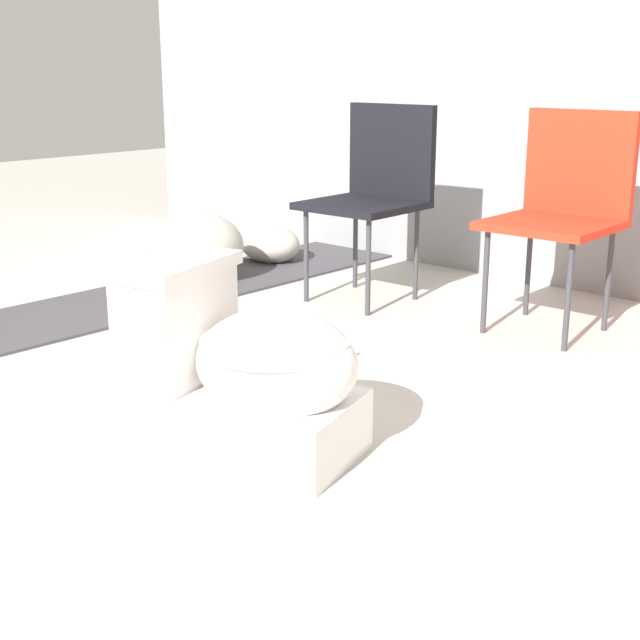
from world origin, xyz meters
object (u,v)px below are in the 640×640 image
at_px(toilet, 245,373).
at_px(boulder_far, 270,244).
at_px(folding_chair_middle, 565,197).
at_px(folding_chair_left, 377,181).
at_px(boulder_near, 196,247).

bearing_deg(toilet, boulder_far, 118.33).
bearing_deg(folding_chair_middle, folding_chair_left, -83.25).
relative_size(boulder_near, boulder_far, 1.30).
distance_m(toilet, folding_chair_middle, 1.66).
distance_m(folding_chair_left, boulder_near, 0.94).
bearing_deg(toilet, boulder_near, 128.27).
relative_size(folding_chair_left, boulder_far, 2.38).
bearing_deg(boulder_near, boulder_far, 94.87).
height_order(folding_chair_middle, boulder_far, folding_chair_middle).
bearing_deg(boulder_far, folding_chair_middle, -2.12).
bearing_deg(folding_chair_middle, boulder_near, -74.91).
relative_size(folding_chair_left, boulder_near, 1.84).
xyz_separation_m(folding_chair_middle, boulder_near, (-1.62, -0.47, -0.35)).
height_order(folding_chair_left, boulder_near, folding_chair_left).
relative_size(toilet, boulder_near, 1.55).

